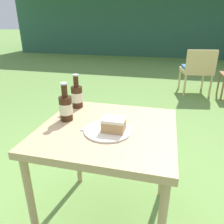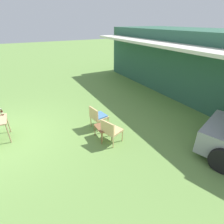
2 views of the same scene
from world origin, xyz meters
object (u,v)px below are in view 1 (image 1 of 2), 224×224
Objects in this scene: cola_bottle_near at (66,107)px; cola_bottle_far at (77,96)px; wicker_chair_cushioned at (197,68)px; cake_on_plate at (111,127)px; patio_table at (108,139)px.

cola_bottle_far is at bearing 94.81° from cola_bottle_near.
wicker_chair_cushioned is 3.17× the size of cake_on_plate.
wicker_chair_cushioned is at bearing 75.86° from cake_on_plate.
wicker_chair_cushioned is 3.27m from cake_on_plate.
cola_bottle_near is (-1.09, -3.07, 0.32)m from wicker_chair_cushioned.
patio_table is 3.27× the size of cola_bottle_far.
cake_on_plate is 0.44m from cola_bottle_far.
cola_bottle_near is (-0.26, 0.03, 0.16)m from patio_table.
wicker_chair_cushioned is 1.09× the size of patio_table.
patio_table is 0.12m from cake_on_plate.
cola_bottle_near is at bearing -85.19° from cola_bottle_far.
cake_on_plate is 0.31m from cola_bottle_near.
patio_table is at bearing 122.05° from cake_on_plate.
wicker_chair_cushioned is 3.55× the size of cola_bottle_far.
cola_bottle_near is 1.00× the size of cola_bottle_far.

